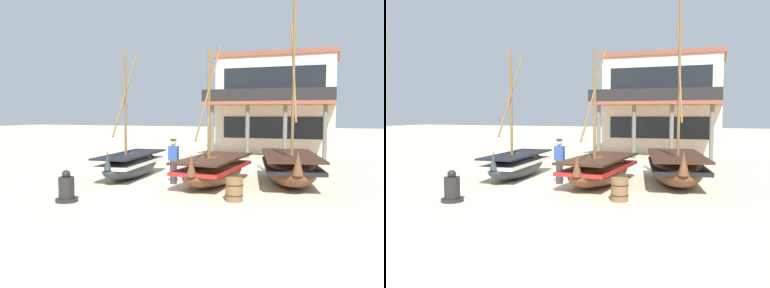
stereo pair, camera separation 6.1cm
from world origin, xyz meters
TOP-DOWN VIEW (x-y plane):
  - ground_plane at (0.00, 0.00)m, footprint 120.00×120.00m
  - fishing_boat_near_left at (-2.41, 0.35)m, footprint 1.82×4.49m
  - fishing_boat_centre_large at (3.86, 1.11)m, footprint 2.84×5.10m
  - fishing_boat_far_right at (1.23, -0.06)m, footprint 2.00×4.54m
  - fisherman_by_hull at (-0.23, -0.38)m, footprint 0.36×0.26m
  - capstan_winch at (-2.10, -4.21)m, footprint 0.66×0.66m
  - wooden_barrel at (2.59, -2.44)m, footprint 0.56×0.56m
  - harbor_building_main at (1.71, 13.73)m, footprint 7.84×8.11m

SIDE VIEW (x-z plane):
  - ground_plane at x=0.00m, z-range 0.00..0.00m
  - wooden_barrel at x=2.59m, z-range 0.00..0.70m
  - capstan_winch at x=-2.10m, z-range -0.10..0.85m
  - fishing_boat_near_left at x=-2.41m, z-range -1.96..3.09m
  - fishing_boat_far_right at x=1.23m, z-range -2.03..3.18m
  - fishing_boat_centre_large at x=3.86m, z-range -2.66..3.91m
  - fisherman_by_hull at x=-0.23m, z-range -0.01..1.68m
  - harbor_building_main at x=1.71m, z-range 0.01..6.59m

